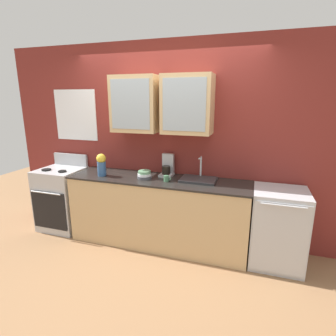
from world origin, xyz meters
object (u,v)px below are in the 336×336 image
at_px(cup_near_sink, 166,178).
at_px(coffee_maker, 167,168).
at_px(bowl_stack, 144,175).
at_px(stove_range, 62,198).
at_px(vase, 101,164).
at_px(dishwasher, 278,228).
at_px(sink_faucet, 198,179).

distance_m(cup_near_sink, coffee_maker, 0.28).
xyz_separation_m(bowl_stack, cup_near_sink, (0.31, -0.04, -0.01)).
relative_size(cup_near_sink, coffee_maker, 0.33).
distance_m(stove_range, cup_near_sink, 1.75).
bearing_deg(bowl_stack, coffee_maker, 43.10).
distance_m(bowl_stack, coffee_maker, 0.33).
relative_size(vase, coffee_maker, 1.03).
bearing_deg(coffee_maker, vase, -161.16).
height_order(stove_range, coffee_maker, coffee_maker).
bearing_deg(cup_near_sink, dishwasher, 3.10).
bearing_deg(sink_faucet, bowl_stack, -170.88).
height_order(bowl_stack, vase, vase).
height_order(sink_faucet, bowl_stack, sink_faucet).
relative_size(vase, dishwasher, 0.33).
xyz_separation_m(stove_range, cup_near_sink, (1.68, -0.08, 0.49)).
relative_size(vase, cup_near_sink, 3.08).
bearing_deg(bowl_stack, vase, -174.15).
height_order(cup_near_sink, coffee_maker, coffee_maker).
bearing_deg(vase, stove_range, 173.05).
distance_m(sink_faucet, coffee_maker, 0.47).
distance_m(bowl_stack, vase, 0.60).
height_order(dishwasher, coffee_maker, coffee_maker).
height_order(sink_faucet, dishwasher, sink_faucet).
bearing_deg(stove_range, bowl_stack, -1.42).
height_order(sink_faucet, cup_near_sink, sink_faucet).
distance_m(sink_faucet, dishwasher, 1.09).
bearing_deg(cup_near_sink, coffee_maker, 106.13).
bearing_deg(cup_near_sink, stove_range, 177.37).
bearing_deg(bowl_stack, sink_faucet, 9.12).
bearing_deg(cup_near_sink, bowl_stack, 172.15).
relative_size(stove_range, vase, 3.67).
bearing_deg(dishwasher, stove_range, 179.92).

